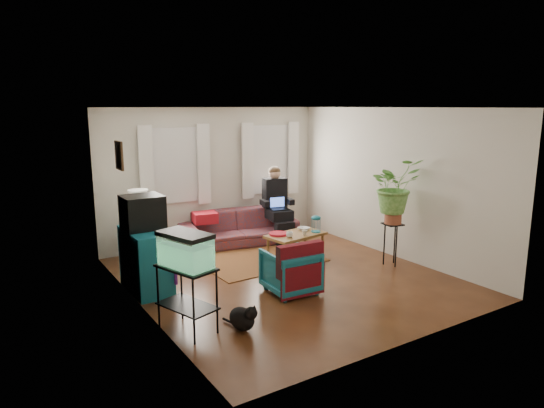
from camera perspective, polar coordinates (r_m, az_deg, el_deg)
floor at (r=7.64m, az=1.63°, el=-8.62°), size 4.50×5.00×0.01m
ceiling at (r=7.18m, az=1.75°, el=11.27°), size 4.50×5.00×0.01m
wall_back at (r=9.45m, az=-6.85°, el=3.33°), size 4.50×0.01×2.60m
wall_front at (r=5.46m, az=16.56°, el=-3.06°), size 4.50×0.01×2.60m
wall_left at (r=6.34m, az=-15.41°, el=-1.01°), size 0.01×5.00×2.60m
wall_right at (r=8.74m, az=14.01°, el=2.42°), size 0.01×5.00×2.60m
window_left at (r=9.08m, az=-11.40°, el=4.45°), size 1.08×0.04×1.38m
window_right at (r=10.00m, az=-0.34°, el=5.30°), size 1.08×0.04×1.38m
curtains_left at (r=9.01m, az=-11.22°, el=4.40°), size 1.36×0.06×1.50m
curtains_right at (r=9.93m, az=-0.10°, el=5.26°), size 1.36×0.06×1.50m
picture_frame at (r=7.06m, az=-17.48°, el=5.46°), size 0.04×0.32×0.40m
area_rug at (r=8.52m, az=-1.81°, el=-6.41°), size 2.04×1.66×0.01m
sofa at (r=9.33m, az=-4.03°, el=-2.12°), size 2.35×1.29×0.87m
seated_person at (r=9.55m, az=0.55°, el=-0.38°), size 0.68×0.78×1.33m
side_table at (r=8.59m, az=-15.18°, el=-4.44°), size 0.46×0.46×0.66m
table_lamp at (r=8.45m, az=-15.40°, el=-0.45°), size 0.35×0.35×0.60m
dresser at (r=7.23m, az=-14.62°, el=-6.41°), size 0.51×1.00×0.90m
crt_tv at (r=7.16m, az=-15.00°, el=-0.92°), size 0.55×0.50×0.48m
aquarium_stand at (r=5.88m, az=-9.94°, el=-10.96°), size 0.60×0.80×0.80m
aquarium at (r=5.68m, az=-10.15°, el=-5.27°), size 0.54×0.73×0.42m
black_cat at (r=5.91m, az=-3.57°, el=-13.06°), size 0.35×0.46×0.35m
armchair at (r=6.96m, az=2.18°, el=-7.62°), size 0.72×0.67×0.70m
serape_throw at (r=6.70m, az=3.41°, el=-7.09°), size 0.71×0.20×0.58m
coffee_table at (r=8.55m, az=2.80°, el=-4.90°), size 1.11×0.71×0.43m
cup_a at (r=8.26m, az=2.08°, el=-3.61°), size 0.13×0.13×0.09m
cup_b at (r=8.40m, az=3.85°, el=-3.39°), size 0.11×0.11×0.09m
bowl at (r=8.75m, az=3.73°, el=-2.92°), size 0.23×0.23×0.05m
snack_tray at (r=8.41m, az=0.75°, el=-3.53°), size 0.36×0.36×0.04m
birdcage at (r=8.61m, az=5.20°, el=-2.32°), size 0.19×0.19×0.30m
plant_stand at (r=8.35m, az=13.89°, el=-4.62°), size 0.35×0.35×0.71m
potted_plant at (r=8.16m, az=14.18°, el=1.12°), size 0.92×0.83×0.91m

